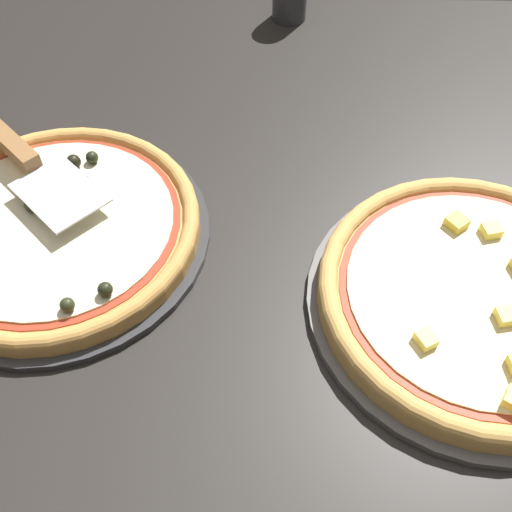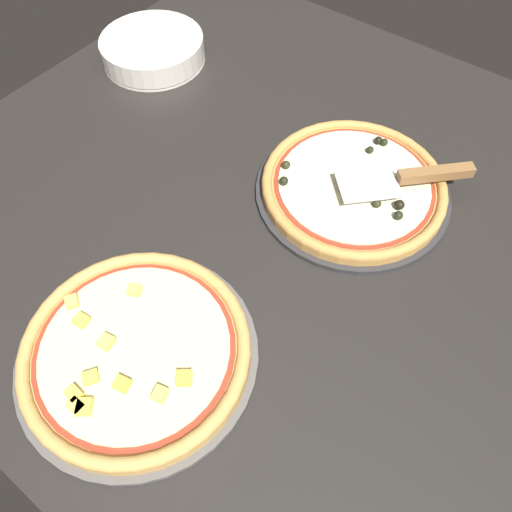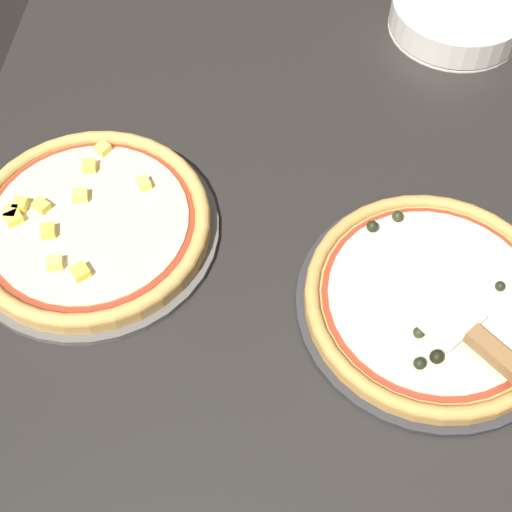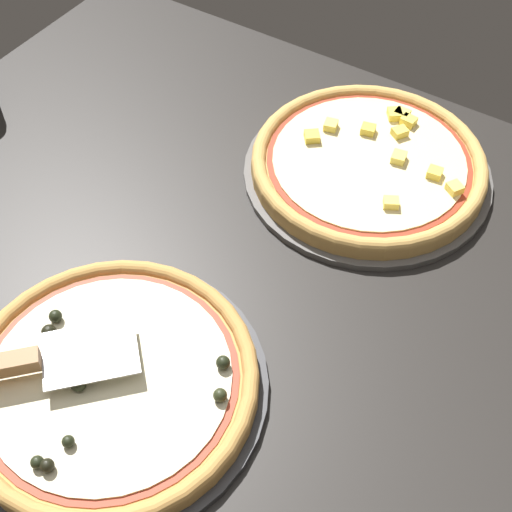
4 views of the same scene
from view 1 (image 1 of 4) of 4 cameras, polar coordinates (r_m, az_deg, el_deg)
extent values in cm
cube|color=black|center=(70.16, -11.97, -5.00)|extent=(133.68, 122.12, 3.60)
cylinder|color=#2D2D30|center=(76.17, -18.22, 1.87)|extent=(36.43, 36.43, 1.00)
cylinder|color=#C68E47|center=(75.23, -18.47, 2.52)|extent=(34.24, 34.24, 1.63)
torus|color=#C68E47|center=(74.65, -18.62, 2.93)|extent=(34.24, 34.24, 1.92)
cylinder|color=maroon|center=(74.60, -18.64, 2.97)|extent=(29.76, 29.76, 0.15)
cylinder|color=beige|center=(74.51, -18.66, 3.03)|extent=(28.08, 28.08, 0.40)
sphere|color=black|center=(75.91, -20.58, 4.64)|extent=(1.83, 1.83, 1.83)
sphere|color=#282D19|center=(65.24, -17.54, -4.45)|extent=(1.58, 1.58, 1.58)
sphere|color=black|center=(79.95, -15.35, 9.05)|extent=(1.59, 1.59, 1.59)
sphere|color=#282D19|center=(77.02, -16.04, 6.86)|extent=(1.50, 1.50, 1.50)
sphere|color=black|center=(76.32, -18.48, 5.58)|extent=(1.54, 1.54, 1.54)
sphere|color=black|center=(79.81, -16.99, 8.59)|extent=(1.82, 1.82, 1.82)
sphere|color=black|center=(65.28, -14.17, -3.10)|extent=(1.65, 1.65, 1.65)
cylinder|color=#565451|center=(70.23, 19.88, -4.58)|extent=(36.48, 36.48, 1.00)
cylinder|color=tan|center=(69.10, 20.20, -3.90)|extent=(34.29, 34.29, 1.90)
torus|color=tan|center=(68.37, 20.42, -3.44)|extent=(34.29, 34.29, 2.08)
cylinder|color=maroon|center=(68.31, 20.43, -3.41)|extent=(29.81, 29.81, 0.15)
cylinder|color=beige|center=(68.22, 20.46, -3.34)|extent=(28.12, 28.12, 0.40)
cube|color=#F9E05B|center=(62.26, 15.87, -7.63)|extent=(2.61, 2.47, 1.18)
cube|color=yellow|center=(73.01, 18.57, 3.07)|extent=(3.02, 3.01, 1.18)
cube|color=#F9E05B|center=(73.51, 21.50, 2.30)|extent=(2.30, 2.44, 1.18)
cube|color=#F9E05B|center=(66.54, 22.82, -5.28)|extent=(2.31, 2.50, 1.18)
cube|color=silver|center=(74.67, -18.20, 5.75)|extent=(13.01, 13.03, 0.24)
cube|color=olive|center=(83.18, -22.82, 10.34)|extent=(11.32, 11.40, 2.00)
camera|label=2|loc=(0.80, 50.84, 52.75)|focal=35.00mm
camera|label=3|loc=(1.00, -4.00, 67.66)|focal=50.00mm
camera|label=4|loc=(0.55, -98.35, 22.88)|focal=50.00mm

